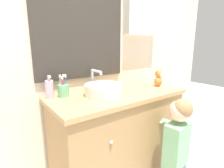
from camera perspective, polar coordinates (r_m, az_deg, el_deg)
The scene contains 7 objects.
wall_back at distance 1.68m, azimuth -3.57°, elevation 12.59°, with size 3.20×0.18×2.50m.
vanity_counter at distance 1.66m, azimuth 2.01°, elevation -17.72°, with size 1.16×0.54×0.89m.
sink_basin at distance 1.41m, azimuth -2.81°, elevation -1.71°, with size 0.31×0.36×0.20m.
toothbrush_holder at distance 1.42m, azimuth -15.59°, elevation -1.95°, with size 0.09×0.09×0.18m.
soap_dispenser at distance 1.41m, azimuth -19.73°, elevation -1.54°, with size 0.06×0.06×0.18m.
child_figure at distance 1.54m, azimuth 20.30°, elevation -18.15°, with size 0.24×0.46×0.90m.
teddy_bear at distance 1.77m, azimuth 14.88°, elevation 1.73°, with size 0.09×0.08×0.16m.
Camera 1 is at (-0.89, -0.79, 1.29)m, focal length 28.00 mm.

